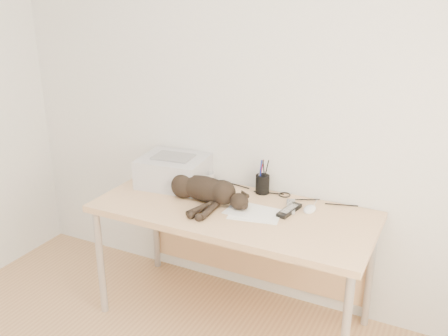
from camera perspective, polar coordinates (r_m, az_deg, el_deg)
The scene contains 11 objects.
wall_back at distance 2.99m, azimuth 4.09°, elevation 7.76°, with size 3.50×3.50×0.00m, color silver.
desk at distance 2.98m, azimuth 1.72°, elevation -6.39°, with size 1.60×0.70×0.74m.
printer at distance 3.18m, azimuth -5.76°, elevation -0.31°, with size 0.44×0.39×0.19m.
papers at distance 2.81m, azimuth 3.36°, elevation -5.12°, with size 0.33×0.25×0.01m.
cat at distance 2.94m, azimuth -2.58°, elevation -2.49°, with size 0.70×0.34×0.16m.
mug at distance 3.17m, azimuth -1.92°, elevation -1.26°, with size 0.09×0.09×0.08m, color white.
pen_cup at distance 3.05m, azimuth 4.42°, elevation -1.81°, with size 0.08×0.08×0.22m.
remote_grey at distance 2.89m, azimuth 7.64°, elevation -4.38°, with size 0.05×0.18×0.02m, color gray.
remote_black at distance 2.83m, azimuth 7.46°, elevation -4.83°, with size 0.06×0.20×0.02m, color black.
mouse at distance 2.87m, azimuth 9.78°, elevation -4.43°, with size 0.07×0.11×0.04m, color white.
cable_tangle at distance 3.11m, azimuth 3.48°, elevation -2.43°, with size 1.36×0.07×0.01m, color black, non-canonical shape.
Camera 1 is at (1.11, -0.95, 1.95)m, focal length 40.00 mm.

